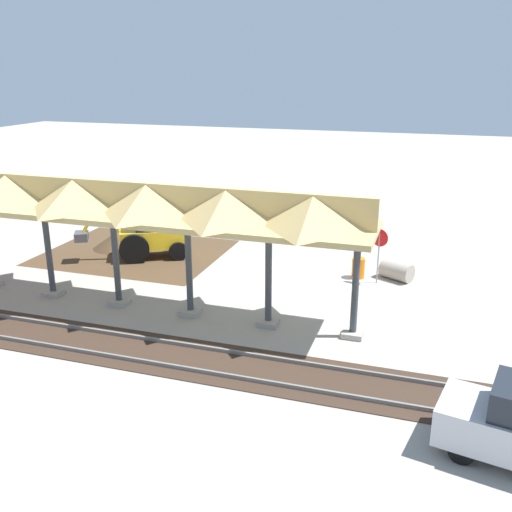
{
  "coord_description": "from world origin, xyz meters",
  "views": [
    {
      "loc": [
        -4.42,
        22.89,
        8.86
      ],
      "look_at": [
        2.25,
        2.19,
        1.6
      ],
      "focal_mm": 40.0,
      "sensor_mm": 36.0,
      "label": 1
    }
  ],
  "objects_px": {
    "backhoe": "(151,232)",
    "traffic_barrel": "(358,268)",
    "stop_sign": "(379,244)",
    "concrete_pipe": "(397,271)"
  },
  "relations": [
    {
      "from": "backhoe",
      "to": "traffic_barrel",
      "type": "xyz_separation_m",
      "value": [
        -9.95,
        -0.26,
        -0.81
      ]
    },
    {
      "from": "stop_sign",
      "to": "backhoe",
      "type": "bearing_deg",
      "value": -0.77
    },
    {
      "from": "backhoe",
      "to": "concrete_pipe",
      "type": "relative_size",
      "value": 3.28
    },
    {
      "from": "concrete_pipe",
      "to": "backhoe",
      "type": "bearing_deg",
      "value": 2.73
    },
    {
      "from": "stop_sign",
      "to": "backhoe",
      "type": "relative_size",
      "value": 0.47
    },
    {
      "from": "stop_sign",
      "to": "traffic_barrel",
      "type": "height_order",
      "value": "stop_sign"
    },
    {
      "from": "concrete_pipe",
      "to": "stop_sign",
      "type": "bearing_deg",
      "value": 42.55
    },
    {
      "from": "backhoe",
      "to": "traffic_barrel",
      "type": "bearing_deg",
      "value": -178.48
    },
    {
      "from": "stop_sign",
      "to": "traffic_barrel",
      "type": "relative_size",
      "value": 2.68
    },
    {
      "from": "stop_sign",
      "to": "traffic_barrel",
      "type": "xyz_separation_m",
      "value": [
        0.86,
        -0.41,
        -1.29
      ]
    }
  ]
}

